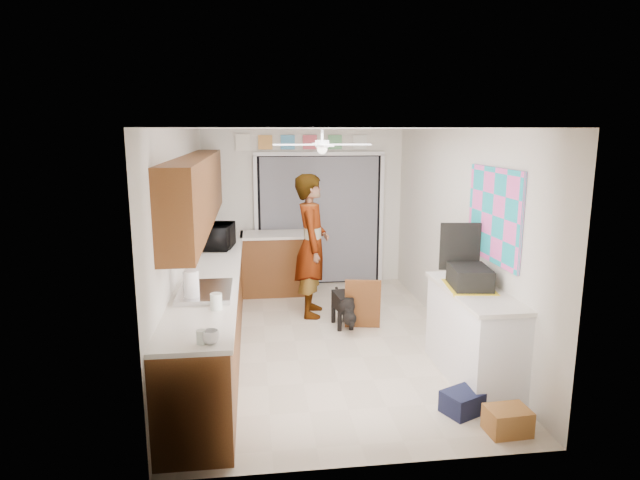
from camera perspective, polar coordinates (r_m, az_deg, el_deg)
name	(u,v)px	position (r m, az deg, el deg)	size (l,w,h in m)	color
floor	(324,340)	(6.57, 0.44, -10.58)	(5.00, 5.00, 0.00)	beige
ceiling	(324,129)	(6.08, 0.48, 11.78)	(5.00, 5.00, 0.00)	white
wall_back	(304,208)	(8.66, -1.74, 3.42)	(3.20, 3.20, 0.00)	silver
wall_front	(371,308)	(3.82, 5.48, -7.22)	(3.20, 3.20, 0.00)	silver
wall_left	(184,242)	(6.20, -14.35, -0.20)	(5.00, 5.00, 0.00)	silver
wall_right	(456,235)	(6.61, 14.35, 0.51)	(5.00, 5.00, 0.00)	silver
left_base_cabinets	(213,309)	(6.38, -11.29, -7.19)	(0.60, 4.80, 0.90)	brown
left_countertop	(213,269)	(6.25, -11.37, -3.10)	(0.62, 4.80, 0.04)	white
upper_cabinets	(198,191)	(6.30, -12.93, 5.11)	(0.32, 4.00, 0.80)	brown
sink_basin	(205,292)	(5.28, -12.14, -5.47)	(0.50, 0.76, 0.06)	silver
faucet	(185,283)	(5.27, -14.25, -4.51)	(0.03, 0.03, 0.22)	silver
peninsula_base	(275,264)	(8.29, -4.82, -2.62)	(1.00, 0.60, 0.90)	brown
peninsula_top	(274,235)	(8.19, -4.88, 0.57)	(1.04, 0.64, 0.04)	white
back_opening_recess	(319,220)	(8.68, -0.07, 2.12)	(2.00, 0.06, 2.10)	black
curtain_panel	(320,221)	(8.65, -0.04, 2.08)	(1.90, 0.03, 2.05)	gray
door_trim_left	(256,222)	(8.59, -6.81, 1.93)	(0.06, 0.04, 2.10)	white
door_trim_right	(381,219)	(8.84, 6.54, 2.21)	(0.06, 0.04, 2.10)	white
door_trim_head	(320,154)	(8.54, -0.05, 9.18)	(2.10, 0.04, 0.06)	white
header_frame_0	(265,142)	(8.50, -5.86, 10.33)	(0.22, 0.02, 0.22)	gold
header_frame_1	(288,142)	(8.52, -3.46, 10.37)	(0.22, 0.02, 0.22)	#50A4D5
header_frame_2	(310,142)	(8.55, -1.09, 10.39)	(0.22, 0.02, 0.22)	#DB525F
header_frame_3	(335,142)	(8.60, 1.61, 10.40)	(0.22, 0.02, 0.22)	#62AC70
header_frame_4	(360,142)	(8.67, 4.27, 10.38)	(0.22, 0.02, 0.22)	silver
route66_sign	(243,142)	(8.50, -8.25, 10.27)	(0.22, 0.02, 0.26)	silver
right_counter_base	(473,337)	(5.67, 16.00, -9.87)	(0.50, 1.40, 0.90)	white
right_counter_top	(475,292)	(5.51, 16.18, -5.32)	(0.54, 1.44, 0.04)	white
abstract_painting	(494,215)	(5.63, 18.05, 2.55)	(0.03, 1.15, 0.95)	#FF5DBD
ceiling_fan	(322,145)	(6.28, 0.23, 10.14)	(1.14, 1.14, 0.24)	white
microwave	(217,236)	(7.24, -10.90, 0.40)	(0.58, 0.39, 0.32)	black
cup	(211,337)	(4.08, -11.60, -10.08)	(0.13, 0.13, 0.10)	white
jar_a	(216,302)	(4.79, -11.01, -6.46)	(0.10, 0.10, 0.15)	silver
jar_b	(201,337)	(4.08, -12.56, -10.07)	(0.07, 0.07, 0.11)	silver
paper_towel_roll	(192,286)	(5.04, -13.53, -4.80)	(0.13, 0.13, 0.29)	white
suitcase	(470,277)	(5.55, 15.68, -3.83)	(0.37, 0.49, 0.21)	black
suitcase_rim	(469,288)	(5.58, 15.62, -4.92)	(0.44, 0.58, 0.02)	yellow
suitcase_lid	(460,247)	(5.76, 14.71, -0.68)	(0.42, 0.03, 0.50)	black
cardboard_box	(507,421)	(4.95, 19.37, -17.72)	(0.35, 0.26, 0.22)	#A76F34
navy_crate	(462,402)	(5.15, 14.94, -16.39)	(0.33, 0.27, 0.20)	black
cabinet_door_panel	(363,304)	(6.80, 4.57, -6.82)	(0.45, 0.03, 0.67)	brown
man	(312,246)	(7.18, -0.88, -0.60)	(0.70, 0.46, 1.93)	white
dog	(342,308)	(6.92, 2.39, -7.27)	(0.27, 0.62, 0.49)	black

